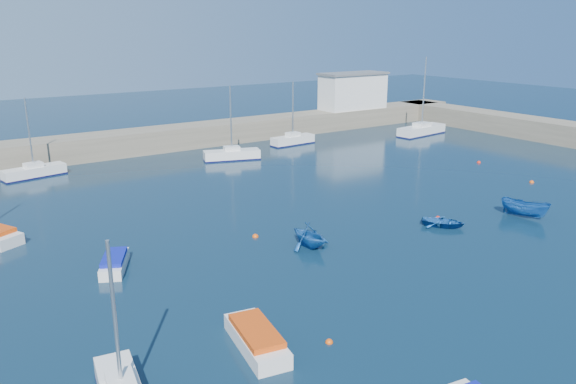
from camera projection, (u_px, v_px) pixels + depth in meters
ground at (476, 291)px, 31.39m from camera, size 220.00×220.00×0.00m
back_wall at (162, 139)px, 67.56m from camera, size 96.00×4.50×2.60m
right_arm at (491, 121)px, 80.13m from camera, size 4.50×32.00×2.60m
harbor_office at (353, 92)px, 82.64m from camera, size 10.00×4.00×5.00m
sailboat_5 at (34, 171)px, 55.16m from camera, size 6.08×2.72×7.81m
sailboat_6 at (232, 154)px, 62.46m from camera, size 6.42×3.51×8.20m
sailboat_7 at (293, 140)px, 70.64m from camera, size 5.98×2.04×7.86m
sailboat_8 at (421, 130)px, 77.08m from camera, size 8.27×3.23×10.48m
motorboat_0 at (256, 338)px, 25.70m from camera, size 2.39×4.82×1.03m
motorboat_1 at (114, 263)px, 34.12m from camera, size 2.80×3.92×0.91m
dinghy_center at (443, 222)px, 41.53m from camera, size 3.63×3.83×0.65m
dinghy_left at (309, 235)px, 37.50m from camera, size 3.02×3.42×1.69m
dinghy_right at (525, 208)px, 43.43m from camera, size 2.38×3.96×1.44m
buoy_0 at (329, 343)px, 26.25m from camera, size 0.38×0.38×0.38m
buoy_1 at (438, 218)px, 43.40m from camera, size 0.38×0.38×0.38m
buoy_2 at (532, 183)px, 53.40m from camera, size 0.44×0.44×0.44m
buoy_3 at (255, 237)px, 39.52m from camera, size 0.45×0.45×0.45m
buoy_4 at (479, 163)px, 61.24m from camera, size 0.44×0.44×0.44m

